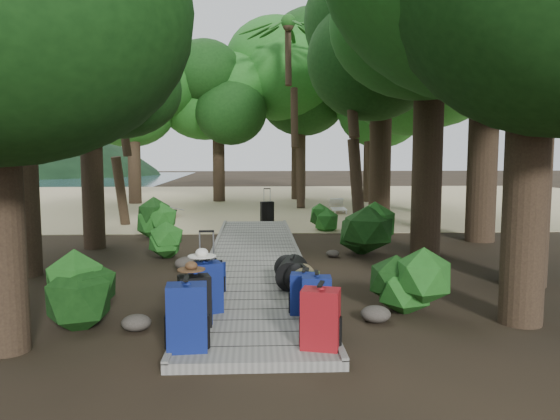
{
  "coord_description": "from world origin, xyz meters",
  "views": [
    {
      "loc": [
        -0.0,
        -10.58,
        2.34
      ],
      "look_at": [
        0.59,
        2.12,
        1.0
      ],
      "focal_mm": 35.0,
      "sensor_mm": 36.0,
      "label": 1
    }
  ],
  "objects_px": {
    "backpack_right_a": "(321,315)",
    "duffel_right_khaki": "(303,280)",
    "backpack_right_c": "(304,291)",
    "suitcase_on_boardwalk": "(207,281)",
    "sun_lounger": "(339,206)",
    "lone_suitcase_on_sand": "(267,211)",
    "backpack_right_d": "(307,288)",
    "backpack_left_a": "(187,314)",
    "duffel_right_black": "(292,272)",
    "backpack_left_d": "(212,276)",
    "kayak": "(171,212)",
    "backpack_left_c": "(206,285)",
    "backpack_right_b": "(316,297)",
    "backpack_left_b": "(194,298)"
  },
  "relations": [
    {
      "from": "backpack_right_a",
      "to": "duffel_right_khaki",
      "type": "bearing_deg",
      "value": 104.85
    },
    {
      "from": "backpack_right_c",
      "to": "suitcase_on_boardwalk",
      "type": "relative_size",
      "value": 1.0
    },
    {
      "from": "backpack_right_a",
      "to": "sun_lounger",
      "type": "distance_m",
      "value": 15.04
    },
    {
      "from": "lone_suitcase_on_sand",
      "to": "backpack_right_d",
      "type": "bearing_deg",
      "value": -103.6
    },
    {
      "from": "backpack_left_a",
      "to": "backpack_right_d",
      "type": "bearing_deg",
      "value": 43.22
    },
    {
      "from": "backpack_right_d",
      "to": "duffel_right_khaki",
      "type": "xyz_separation_m",
      "value": [
        -0.0,
        0.72,
        -0.06
      ]
    },
    {
      "from": "duffel_right_black",
      "to": "sun_lounger",
      "type": "xyz_separation_m",
      "value": [
        2.63,
        11.95,
        -0.07
      ]
    },
    {
      "from": "backpack_left_a",
      "to": "backpack_right_d",
      "type": "xyz_separation_m",
      "value": [
        1.52,
        1.7,
        -0.15
      ]
    },
    {
      "from": "backpack_left_d",
      "to": "backpack_right_d",
      "type": "distance_m",
      "value": 1.67
    },
    {
      "from": "backpack_right_a",
      "to": "duffel_right_black",
      "type": "relative_size",
      "value": 1.0
    },
    {
      "from": "backpack_right_a",
      "to": "duffel_right_black",
      "type": "xyz_separation_m",
      "value": [
        -0.12,
        2.88,
        -0.14
      ]
    },
    {
      "from": "suitcase_on_boardwalk",
      "to": "backpack_left_a",
      "type": "bearing_deg",
      "value": -78.14
    },
    {
      "from": "backpack_left_d",
      "to": "backpack_right_a",
      "type": "xyz_separation_m",
      "value": [
        1.42,
        -2.56,
        0.11
      ]
    },
    {
      "from": "lone_suitcase_on_sand",
      "to": "kayak",
      "type": "xyz_separation_m",
      "value": [
        -3.47,
        1.61,
        -0.18
      ]
    },
    {
      "from": "backpack_left_c",
      "to": "backpack_right_a",
      "type": "height_order",
      "value": "backpack_left_c"
    },
    {
      "from": "backpack_right_c",
      "to": "suitcase_on_boardwalk",
      "type": "bearing_deg",
      "value": 162.9
    },
    {
      "from": "backpack_left_a",
      "to": "backpack_right_b",
      "type": "relative_size",
      "value": 1.23
    },
    {
      "from": "backpack_right_c",
      "to": "lone_suitcase_on_sand",
      "type": "relative_size",
      "value": 0.93
    },
    {
      "from": "backpack_left_b",
      "to": "backpack_right_d",
      "type": "bearing_deg",
      "value": 13.97
    },
    {
      "from": "backpack_right_d",
      "to": "kayak",
      "type": "xyz_separation_m",
      "value": [
        -3.81,
        12.3,
        -0.22
      ]
    },
    {
      "from": "backpack_right_b",
      "to": "suitcase_on_boardwalk",
      "type": "relative_size",
      "value": 1.09
    },
    {
      "from": "backpack_right_a",
      "to": "duffel_right_khaki",
      "type": "relative_size",
      "value": 1.2
    },
    {
      "from": "sun_lounger",
      "to": "backpack_left_a",
      "type": "bearing_deg",
      "value": -102.92
    },
    {
      "from": "backpack_left_d",
      "to": "duffel_right_khaki",
      "type": "bearing_deg",
      "value": 15.57
    },
    {
      "from": "backpack_right_a",
      "to": "backpack_right_d",
      "type": "distance_m",
      "value": 1.71
    },
    {
      "from": "backpack_left_b",
      "to": "backpack_right_a",
      "type": "bearing_deg",
      "value": -44.56
    },
    {
      "from": "lone_suitcase_on_sand",
      "to": "backpack_left_b",
      "type": "bearing_deg",
      "value": -111.31
    },
    {
      "from": "backpack_right_b",
      "to": "backpack_right_d",
      "type": "bearing_deg",
      "value": 97.24
    },
    {
      "from": "backpack_left_c",
      "to": "backpack_left_b",
      "type": "bearing_deg",
      "value": -120.4
    },
    {
      "from": "backpack_left_c",
      "to": "lone_suitcase_on_sand",
      "type": "bearing_deg",
      "value": 62.15
    },
    {
      "from": "sun_lounger",
      "to": "backpack_right_d",
      "type": "bearing_deg",
      "value": -98.52
    },
    {
      "from": "backpack_left_a",
      "to": "duffel_right_khaki",
      "type": "relative_size",
      "value": 1.32
    },
    {
      "from": "backpack_right_c",
      "to": "suitcase_on_boardwalk",
      "type": "xyz_separation_m",
      "value": [
        -1.38,
        0.65,
        0.0
      ]
    },
    {
      "from": "backpack_right_d",
      "to": "suitcase_on_boardwalk",
      "type": "height_order",
      "value": "suitcase_on_boardwalk"
    },
    {
      "from": "backpack_left_d",
      "to": "kayak",
      "type": "relative_size",
      "value": 0.17
    },
    {
      "from": "backpack_right_d",
      "to": "duffel_right_black",
      "type": "xyz_separation_m",
      "value": [
        -0.14,
        1.18,
        -0.04
      ]
    },
    {
      "from": "backpack_left_d",
      "to": "kayak",
      "type": "distance_m",
      "value": 11.69
    },
    {
      "from": "backpack_right_c",
      "to": "duffel_right_khaki",
      "type": "relative_size",
      "value": 0.98
    },
    {
      "from": "backpack_left_d",
      "to": "duffel_right_black",
      "type": "height_order",
      "value": "backpack_left_d"
    },
    {
      "from": "backpack_left_b",
      "to": "backpack_right_b",
      "type": "bearing_deg",
      "value": -12.27
    },
    {
      "from": "backpack_right_d",
      "to": "kayak",
      "type": "distance_m",
      "value": 12.88
    },
    {
      "from": "backpack_left_d",
      "to": "duffel_right_black",
      "type": "bearing_deg",
      "value": 34.96
    },
    {
      "from": "backpack_left_a",
      "to": "duffel_right_khaki",
      "type": "xyz_separation_m",
      "value": [
        1.52,
        2.42,
        -0.21
      ]
    },
    {
      "from": "backpack_left_d",
      "to": "lone_suitcase_on_sand",
      "type": "height_order",
      "value": "lone_suitcase_on_sand"
    },
    {
      "from": "duffel_right_khaki",
      "to": "suitcase_on_boardwalk",
      "type": "height_order",
      "value": "suitcase_on_boardwalk"
    },
    {
      "from": "backpack_right_d",
      "to": "sun_lounger",
      "type": "distance_m",
      "value": 13.36
    },
    {
      "from": "backpack_left_d",
      "to": "kayak",
      "type": "xyz_separation_m",
      "value": [
        -2.38,
        11.44,
        -0.21
      ]
    },
    {
      "from": "sun_lounger",
      "to": "duffel_right_khaki",
      "type": "bearing_deg",
      "value": -99.13
    },
    {
      "from": "backpack_right_b",
      "to": "backpack_right_d",
      "type": "xyz_separation_m",
      "value": [
        -0.05,
        0.77,
        -0.07
      ]
    },
    {
      "from": "backpack_left_d",
      "to": "duffel_right_black",
      "type": "relative_size",
      "value": 0.7
    }
  ]
}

